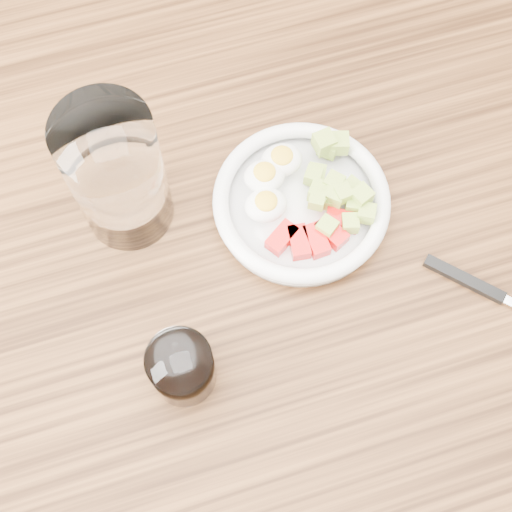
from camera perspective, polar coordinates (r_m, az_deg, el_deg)
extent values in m
plane|color=brown|center=(1.51, 0.48, -11.46)|extent=(4.00, 4.00, 0.00)
cube|color=brown|center=(0.78, 0.92, -1.79)|extent=(1.50, 0.90, 0.04)
cylinder|color=white|center=(0.79, 3.61, 4.01)|extent=(0.19, 0.19, 0.01)
torus|color=white|center=(0.78, 3.67, 4.46)|extent=(0.19, 0.19, 0.02)
cube|color=red|center=(0.76, 2.08, 1.47)|extent=(0.04, 0.04, 0.02)
cube|color=red|center=(0.76, 3.45, 1.11)|extent=(0.02, 0.04, 0.02)
cube|color=red|center=(0.76, 4.84, 1.25)|extent=(0.02, 0.04, 0.02)
cube|color=red|center=(0.76, 6.05, 1.86)|extent=(0.03, 0.04, 0.02)
cube|color=red|center=(0.77, 6.89, 2.84)|extent=(0.04, 0.03, 0.02)
ellipsoid|color=white|center=(0.78, 0.68, 6.40)|extent=(0.05, 0.04, 0.03)
ellipsoid|color=yellow|center=(0.77, 0.69, 6.76)|extent=(0.02, 0.02, 0.01)
ellipsoid|color=white|center=(0.79, 2.07, 7.68)|extent=(0.05, 0.04, 0.03)
ellipsoid|color=yellow|center=(0.78, 2.09, 8.04)|extent=(0.02, 0.02, 0.01)
ellipsoid|color=white|center=(0.76, 0.81, 4.08)|extent=(0.05, 0.04, 0.03)
ellipsoid|color=yellow|center=(0.75, 0.82, 4.42)|extent=(0.02, 0.02, 0.01)
cube|color=#A7BC48|center=(0.77, 6.38, 5.26)|extent=(0.03, 0.03, 0.02)
cube|color=#A7BC48|center=(0.78, 5.54, 4.58)|extent=(0.03, 0.03, 0.02)
cube|color=#A7BC48|center=(0.77, 6.25, 5.81)|extent=(0.03, 0.03, 0.02)
cube|color=#A7BC48|center=(0.77, 5.04, 5.10)|extent=(0.03, 0.03, 0.02)
cube|color=#A7BC48|center=(0.80, 6.67, 8.95)|extent=(0.03, 0.03, 0.02)
cube|color=#A7BC48|center=(0.77, 7.95, 4.15)|extent=(0.03, 0.03, 0.02)
cube|color=#A7BC48|center=(0.77, 8.43, 4.75)|extent=(0.03, 0.03, 0.02)
cube|color=#A7BC48|center=(0.79, 4.85, 6.49)|extent=(0.03, 0.03, 0.02)
cube|color=#A7BC48|center=(0.78, 7.66, 5.39)|extent=(0.02, 0.02, 0.02)
cube|color=#A7BC48|center=(0.77, 8.83, 3.41)|extent=(0.02, 0.02, 0.02)
cube|color=#A7BC48|center=(0.76, 5.69, 2.30)|extent=(0.03, 0.03, 0.02)
cube|color=#A7BC48|center=(0.77, 6.38, 4.82)|extent=(0.03, 0.03, 0.02)
cube|color=#A7BC48|center=(0.79, 5.47, 9.03)|extent=(0.02, 0.02, 0.02)
cube|color=#A7BC48|center=(0.79, 4.61, 6.39)|extent=(0.02, 0.02, 0.02)
cube|color=#A7BC48|center=(0.76, 4.89, 4.45)|extent=(0.02, 0.02, 0.02)
cube|color=#A7BC48|center=(0.80, 5.84, 8.73)|extent=(0.03, 0.03, 0.02)
cube|color=#A7BC48|center=(0.78, 8.00, 4.46)|extent=(0.02, 0.02, 0.02)
cube|color=#A7BC48|center=(0.76, 7.00, 4.96)|extent=(0.02, 0.02, 0.02)
cube|color=#A7BC48|center=(0.77, 7.53, 2.61)|extent=(0.02, 0.02, 0.02)
cube|color=#A7BC48|center=(0.77, 5.20, 4.95)|extent=(0.03, 0.03, 0.02)
cube|color=black|center=(0.79, 16.33, -1.79)|extent=(0.07, 0.07, 0.01)
cylinder|color=white|center=(0.73, -11.06, 6.43)|extent=(0.10, 0.10, 0.17)
cylinder|color=white|center=(0.70, -5.95, -8.89)|extent=(0.06, 0.06, 0.07)
cylinder|color=black|center=(0.70, -5.93, -8.92)|extent=(0.06, 0.06, 0.06)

